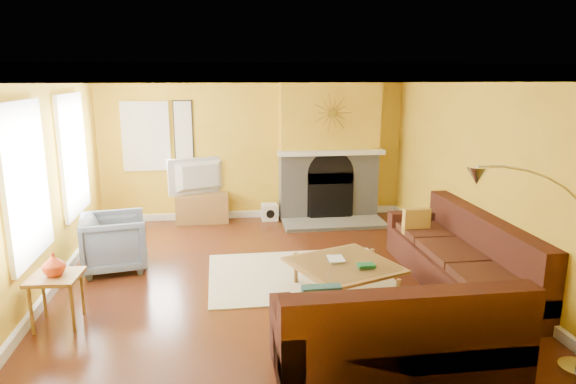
{
  "coord_description": "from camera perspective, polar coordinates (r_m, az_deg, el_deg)",
  "views": [
    {
      "loc": [
        -0.67,
        -6.28,
        2.64
      ],
      "look_at": [
        0.26,
        0.4,
        1.07
      ],
      "focal_mm": 32.0,
      "sensor_mm": 36.0,
      "label": 1
    }
  ],
  "objects": [
    {
      "name": "floor",
      "position": [
        6.85,
        -1.75,
        -9.63
      ],
      "size": [
        5.5,
        6.0,
        0.02
      ],
      "primitive_type": "cube",
      "color": "#5D2913",
      "rests_on": "ground"
    },
    {
      "name": "ceiling",
      "position": [
        6.32,
        -1.93,
        13.75
      ],
      "size": [
        5.5,
        6.0,
        0.02
      ],
      "primitive_type": "cube",
      "color": "white",
      "rests_on": "ground"
    },
    {
      "name": "wall_back",
      "position": [
        9.41,
        -3.8,
        5.23
      ],
      "size": [
        5.5,
        0.02,
        2.7
      ],
      "primitive_type": "cube",
      "color": "gold",
      "rests_on": "ground"
    },
    {
      "name": "wall_front",
      "position": [
        3.58,
        3.37,
        -8.04
      ],
      "size": [
        5.5,
        0.02,
        2.7
      ],
      "primitive_type": "cube",
      "color": "gold",
      "rests_on": "ground"
    },
    {
      "name": "wall_left",
      "position": [
        6.75,
        -25.83,
        0.77
      ],
      "size": [
        0.02,
        6.0,
        2.7
      ],
      "primitive_type": "cube",
      "color": "gold",
      "rests_on": "ground"
    },
    {
      "name": "wall_right",
      "position": [
        7.27,
        20.35,
        2.08
      ],
      "size": [
        0.02,
        6.0,
        2.7
      ],
      "primitive_type": "cube",
      "color": "gold",
      "rests_on": "ground"
    },
    {
      "name": "baseboard",
      "position": [
        6.83,
        -1.76,
        -9.09
      ],
      "size": [
        5.5,
        6.0,
        0.12
      ],
      "primitive_type": null,
      "color": "white",
      "rests_on": "floor"
    },
    {
      "name": "crown_molding",
      "position": [
        6.32,
        -1.92,
        13.12
      ],
      "size": [
        5.5,
        6.0,
        0.12
      ],
      "primitive_type": null,
      "color": "white",
      "rests_on": "ceiling"
    },
    {
      "name": "window_left_near",
      "position": [
        7.94,
        -22.88,
        3.84
      ],
      "size": [
        0.06,
        1.22,
        1.72
      ],
      "primitive_type": "cube",
      "color": "white",
      "rests_on": "wall_left"
    },
    {
      "name": "window_left_far",
      "position": [
        6.15,
        -27.28,
        0.96
      ],
      "size": [
        0.06,
        1.22,
        1.72
      ],
      "primitive_type": "cube",
      "color": "white",
      "rests_on": "wall_left"
    },
    {
      "name": "window_back",
      "position": [
        9.39,
        -15.51,
        6.0
      ],
      "size": [
        0.82,
        0.06,
        1.22
      ],
      "primitive_type": "cube",
      "color": "white",
      "rests_on": "wall_back"
    },
    {
      "name": "wall_art",
      "position": [
        9.33,
        -11.54,
        6.47
      ],
      "size": [
        0.34,
        0.04,
        1.14
      ],
      "primitive_type": "cube",
      "color": "white",
      "rests_on": "wall_back"
    },
    {
      "name": "fireplace",
      "position": [
        9.39,
        4.56,
        5.2
      ],
      "size": [
        1.8,
        0.4,
        2.7
      ],
      "primitive_type": null,
      "color": "gray",
      "rests_on": "floor"
    },
    {
      "name": "mantel",
      "position": [
        9.18,
        4.88,
        4.38
      ],
      "size": [
        1.92,
        0.22,
        0.08
      ],
      "primitive_type": "cube",
      "color": "white",
      "rests_on": "fireplace"
    },
    {
      "name": "hearth",
      "position": [
        9.15,
        5.15,
        -3.49
      ],
      "size": [
        1.8,
        0.7,
        0.06
      ],
      "primitive_type": "cube",
      "color": "gray",
      "rests_on": "floor"
    },
    {
      "name": "sunburst",
      "position": [
        9.11,
        4.95,
        8.74
      ],
      "size": [
        0.7,
        0.04,
        0.7
      ],
      "primitive_type": null,
      "color": "olive",
      "rests_on": "fireplace"
    },
    {
      "name": "rug",
      "position": [
        6.94,
        1.3,
        -9.17
      ],
      "size": [
        2.4,
        1.8,
        0.02
      ],
      "primitive_type": "cube",
      "color": "beige",
      "rests_on": "floor"
    },
    {
      "name": "sectional_sofa",
      "position": [
        6.12,
        11.15,
        -8.12
      ],
      "size": [
        2.97,
        3.58,
        0.9
      ],
      "primitive_type": null,
      "color": "#401B14",
      "rests_on": "floor"
    },
    {
      "name": "coffee_table",
      "position": [
        6.25,
        6.19,
        -9.73
      ],
      "size": [
        1.43,
        1.43,
        0.44
      ],
      "primitive_type": null,
      "rotation": [
        0.0,
        0.0,
        0.36
      ],
      "color": "white",
      "rests_on": "floor"
    },
    {
      "name": "media_console",
      "position": [
        9.37,
        -9.5,
        -1.78
      ],
      "size": [
        0.93,
        0.42,
        0.51
      ],
      "primitive_type": "cube",
      "color": "olive",
      "rests_on": "floor"
    },
    {
      "name": "tv",
      "position": [
        9.24,
        -9.64,
        1.7
      ],
      "size": [
        1.11,
        0.55,
        0.65
      ],
      "primitive_type": "imported",
      "rotation": [
        0.0,
        0.0,
        3.52
      ],
      "color": "black",
      "rests_on": "media_console"
    },
    {
      "name": "subwoofer",
      "position": [
        9.42,
        -2.06,
        -2.23
      ],
      "size": [
        0.29,
        0.29,
        0.29
      ],
      "primitive_type": "cube",
      "color": "white",
      "rests_on": "floor"
    },
    {
      "name": "armchair",
      "position": [
        7.41,
        -18.71,
        -5.3
      ],
      "size": [
        0.98,
        0.96,
        0.77
      ],
      "primitive_type": "imported",
      "rotation": [
        0.0,
        0.0,
        1.75
      ],
      "color": "slate",
      "rests_on": "floor"
    },
    {
      "name": "side_table",
      "position": [
        6.1,
        -24.23,
        -10.86
      ],
      "size": [
        0.54,
        0.54,
        0.56
      ],
      "primitive_type": null,
      "rotation": [
        0.0,
        0.0,
        -0.07
      ],
      "color": "olive",
      "rests_on": "floor"
    },
    {
      "name": "vase",
      "position": [
        5.96,
        -24.6,
        -7.3
      ],
      "size": [
        0.27,
        0.27,
        0.25
      ],
      "primitive_type": "imported",
      "rotation": [
        0.0,
        0.0,
        0.14
      ],
      "color": "#DA4317",
      "rests_on": "side_table"
    },
    {
      "name": "book",
      "position": [
        6.23,
        4.49,
        -7.48
      ],
      "size": [
        0.19,
        0.26,
        0.03
      ],
      "primitive_type": "imported",
      "rotation": [
        0.0,
        0.0,
        -0.02
      ],
      "color": "white",
      "rests_on": "coffee_table"
    },
    {
      "name": "arc_lamp",
      "position": [
        4.89,
        25.78,
        -8.41
      ],
      "size": [
        1.23,
        0.36,
        1.91
      ],
      "primitive_type": null,
      "color": "silver",
      "rests_on": "floor"
    }
  ]
}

